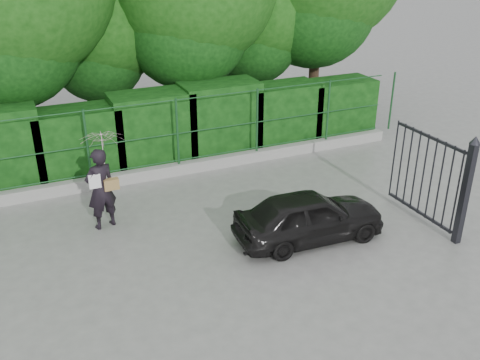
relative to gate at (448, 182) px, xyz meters
name	(u,v)px	position (x,y,z in m)	size (l,w,h in m)	color
ground	(232,263)	(-4.60, 0.72, -1.19)	(80.00, 80.00, 0.00)	gray
kerb	(165,171)	(-4.60, 5.22, -1.04)	(14.00, 0.25, 0.30)	#9E9E99
fence	(171,133)	(-4.38, 5.22, 0.01)	(14.13, 0.06, 1.80)	#184722
hedge	(145,131)	(-4.82, 6.22, -0.19)	(14.20, 1.20, 2.17)	black
gate	(448,182)	(0.00, 0.00, 0.00)	(0.22, 2.33, 2.36)	#232329
woman	(102,168)	(-6.50, 3.22, 0.20)	(0.99, 0.94, 2.16)	black
car	(309,216)	(-2.76, 0.91, -0.65)	(1.27, 3.17, 1.08)	black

